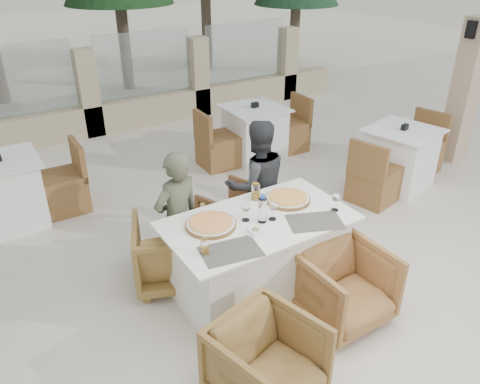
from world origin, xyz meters
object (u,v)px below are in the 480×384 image
pizza_left (211,224)px  beer_glass_right (256,191)px  wine_glass_corner (336,201)px  wine_glass_centre (246,211)px  dining_table (258,257)px  wine_glass_near (273,210)px  bg_table_a (6,193)px  pizza_right (288,198)px  armchair_near_right (343,285)px  armchair_far_right (236,214)px  water_bottle (262,208)px  armchair_near_left (267,363)px  beer_glass_left (205,246)px  bg_table_c (399,158)px  olive_dish (256,231)px  bg_table_b (255,133)px  armchair_far_left (173,251)px  diner_right (257,185)px  diner_left (178,220)px

pizza_left → beer_glass_right: size_ratio=2.67×
wine_glass_corner → wine_glass_centre: bearing=160.1°
dining_table → wine_glass_near: size_ratio=8.70×
bg_table_a → wine_glass_near: bearing=-54.3°
pizza_right → dining_table: bearing=-161.5°
armchair_near_right → armchair_far_right: bearing=94.2°
dining_table → wine_glass_near: (0.10, -0.05, 0.48)m
wine_glass_corner → dining_table: bearing=161.3°
water_bottle → armchair_near_left: bearing=-122.1°
dining_table → pizza_left: size_ratio=3.82×
wine_glass_centre → bg_table_a: 2.95m
water_bottle → beer_glass_left: bearing=-166.8°
beer_glass_right → bg_table_a: bearing=130.9°
armchair_far_right → bg_table_c: bearing=157.0°
olive_dish → pizza_right: bearing=28.4°
wine_glass_corner → armchair_far_right: wine_glass_corner is taller
armchair_near_right → bg_table_c: bearing=31.6°
dining_table → bg_table_b: 3.07m
pizza_right → olive_dish: pizza_right is taller
armchair_far_left → armchair_near_left: size_ratio=1.04×
wine_glass_corner → armchair_near_right: bearing=-118.1°
pizza_left → diner_right: (0.84, 0.56, -0.11)m
wine_glass_corner → armchair_near_left: 1.52m
pizza_right → wine_glass_centre: wine_glass_centre is taller
pizza_left → beer_glass_left: (-0.22, -0.31, 0.04)m
wine_glass_corner → diner_left: diner_left is taller
pizza_left → wine_glass_centre: wine_glass_centre is taller
pizza_left → bg_table_b: 3.23m
armchair_near_left → armchair_near_right: size_ratio=0.96×
wine_glass_centre → armchair_far_left: (-0.47, 0.52, -0.54)m
armchair_near_left → beer_glass_left: bearing=79.1°
bg_table_c → diner_right: bearing=170.1°
pizza_right → wine_glass_near: bearing=-147.9°
bg_table_c → wine_glass_centre: bearing=-178.3°
pizza_left → armchair_near_left: size_ratio=0.62×
pizza_left → beer_glass_left: beer_glass_left is taller
wine_glass_centre → wine_glass_near: bearing=-27.8°
armchair_far_left → bg_table_b: size_ratio=0.43×
armchair_far_left → armchair_near_left: armchair_far_left is taller
dining_table → bg_table_c: size_ratio=0.98×
bg_table_a → bg_table_c: (4.46, -1.66, 0.00)m
bg_table_a → bg_table_c: size_ratio=1.00×
armchair_near_left → armchair_near_right: (0.99, 0.32, 0.01)m
armchair_near_left → diner_left: size_ratio=0.52×
wine_glass_near → wine_glass_corner: same height
bg_table_b → wine_glass_near: bearing=-118.9°
dining_table → armchair_near_left: 1.11m
olive_dish → bg_table_a: (-1.56, 2.64, -0.41)m
beer_glass_right → wine_glass_near: bearing=-101.4°
armchair_near_left → bg_table_c: (3.33, 1.78, 0.08)m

